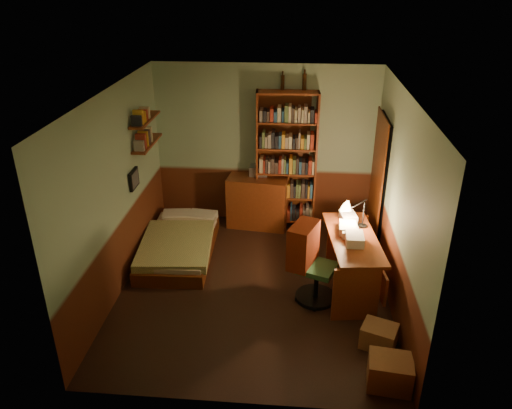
# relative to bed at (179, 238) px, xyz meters

# --- Properties ---
(floor) EXTENTS (3.50, 4.00, 0.02)m
(floor) POSITION_rel_bed_xyz_m (1.19, -0.74, -0.27)
(floor) COLOR black
(floor) RESTS_ON ground
(ceiling) EXTENTS (3.50, 4.00, 0.02)m
(ceiling) POSITION_rel_bed_xyz_m (1.19, -0.74, 2.35)
(ceiling) COLOR silver
(ceiling) RESTS_ON wall_back
(wall_back) EXTENTS (3.50, 0.02, 2.60)m
(wall_back) POSITION_rel_bed_xyz_m (1.19, 1.27, 1.04)
(wall_back) COLOR gray
(wall_back) RESTS_ON ground
(wall_left) EXTENTS (0.02, 4.00, 2.60)m
(wall_left) POSITION_rel_bed_xyz_m (-0.57, -0.74, 1.04)
(wall_left) COLOR gray
(wall_left) RESTS_ON ground
(wall_right) EXTENTS (0.02, 4.00, 2.60)m
(wall_right) POSITION_rel_bed_xyz_m (2.95, -0.74, 1.04)
(wall_right) COLOR gray
(wall_right) RESTS_ON ground
(wall_front) EXTENTS (3.50, 0.02, 2.60)m
(wall_front) POSITION_rel_bed_xyz_m (1.19, -2.75, 1.04)
(wall_front) COLOR gray
(wall_front) RESTS_ON ground
(doorway) EXTENTS (0.06, 0.90, 2.00)m
(doorway) POSITION_rel_bed_xyz_m (2.91, 0.56, 0.74)
(doorway) COLOR black
(doorway) RESTS_ON ground
(door_trim) EXTENTS (0.02, 0.98, 2.08)m
(door_trim) POSITION_rel_bed_xyz_m (2.88, 0.56, 0.74)
(door_trim) COLOR #481E0A
(door_trim) RESTS_ON ground
(bed) EXTENTS (1.01, 1.81, 0.53)m
(bed) POSITION_rel_bed_xyz_m (0.00, 0.00, 0.00)
(bed) COLOR olive
(bed) RESTS_ON ground
(dresser) EXTENTS (1.00, 0.58, 0.85)m
(dresser) POSITION_rel_bed_xyz_m (1.09, 1.03, 0.16)
(dresser) COLOR maroon
(dresser) RESTS_ON ground
(mini_stereo) EXTENTS (0.29, 0.23, 0.16)m
(mini_stereo) POSITION_rel_bed_xyz_m (1.09, 1.15, 0.66)
(mini_stereo) COLOR #B2B2B7
(mini_stereo) RESTS_ON dresser
(bookshelf) EXTENTS (0.97, 0.35, 2.22)m
(bookshelf) POSITION_rel_bed_xyz_m (1.53, 1.11, 0.84)
(bookshelf) COLOR maroon
(bookshelf) RESTS_ON ground
(bottle_left) EXTENTS (0.07, 0.07, 0.22)m
(bottle_left) POSITION_rel_bed_xyz_m (1.44, 1.22, 2.06)
(bottle_left) COLOR black
(bottle_left) RESTS_ON bookshelf
(bottle_right) EXTENTS (0.08, 0.08, 0.24)m
(bottle_right) POSITION_rel_bed_xyz_m (1.77, 1.22, 2.07)
(bottle_right) COLOR black
(bottle_right) RESTS_ON bookshelf
(desk) EXTENTS (0.75, 1.48, 0.76)m
(desk) POSITION_rel_bed_xyz_m (2.46, -0.64, 0.12)
(desk) COLOR maroon
(desk) RESTS_ON ground
(paper_stack) EXTENTS (0.24, 0.30, 0.11)m
(paper_stack) POSITION_rel_bed_xyz_m (2.42, -0.19, 0.55)
(paper_stack) COLOR silver
(paper_stack) RESTS_ON desk
(desk_lamp) EXTENTS (0.21, 0.21, 0.55)m
(desk_lamp) POSITION_rel_bed_xyz_m (2.60, -0.34, 0.77)
(desk_lamp) COLOR black
(desk_lamp) RESTS_ON desk
(office_chair) EXTENTS (0.61, 0.58, 0.98)m
(office_chair) POSITION_rel_bed_xyz_m (2.00, -0.95, 0.22)
(office_chair) COLOR #2E6034
(office_chair) RESTS_ON ground
(red_jacket) EXTENTS (0.39, 0.54, 0.57)m
(red_jacket) POSITION_rel_bed_xyz_m (1.82, -0.74, 1.00)
(red_jacket) COLOR maroon
(red_jacket) RESTS_ON office_chair
(wall_shelf_lower) EXTENTS (0.20, 0.90, 0.03)m
(wall_shelf_lower) POSITION_rel_bed_xyz_m (-0.45, 0.36, 1.34)
(wall_shelf_lower) COLOR maroon
(wall_shelf_lower) RESTS_ON wall_left
(wall_shelf_upper) EXTENTS (0.20, 0.90, 0.03)m
(wall_shelf_upper) POSITION_rel_bed_xyz_m (-0.45, 0.36, 1.69)
(wall_shelf_upper) COLOR maroon
(wall_shelf_upper) RESTS_ON wall_left
(framed_picture) EXTENTS (0.04, 0.32, 0.26)m
(framed_picture) POSITION_rel_bed_xyz_m (-0.53, -0.14, 0.99)
(framed_picture) COLOR black
(framed_picture) RESTS_ON wall_left
(cardboard_box_a) EXTENTS (0.48, 0.40, 0.33)m
(cardboard_box_a) POSITION_rel_bed_xyz_m (2.72, -2.37, -0.10)
(cardboard_box_a) COLOR #94643D
(cardboard_box_a) RESTS_ON ground
(cardboard_box_b) EXTENTS (0.46, 0.43, 0.27)m
(cardboard_box_b) POSITION_rel_bed_xyz_m (2.69, -1.78, -0.13)
(cardboard_box_b) COLOR #94643D
(cardboard_box_b) RESTS_ON ground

